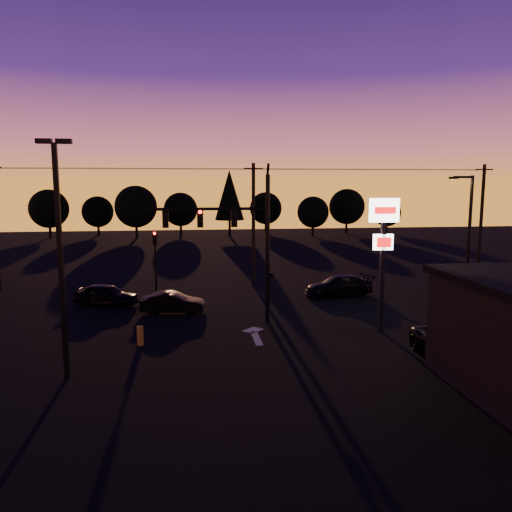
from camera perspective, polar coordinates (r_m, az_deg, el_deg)
The scene contains 24 objects.
ground at distance 23.76m, azimuth -0.82°, elevation -10.17°, with size 120.00×120.00×0.00m, color black.
lane_arrow at distance 25.39m, azimuth -0.13°, elevation -8.93°, with size 1.20×3.10×0.01m.
traffic_signal_mast at distance 26.62m, azimuth -2.06°, elevation 2.71°, with size 6.79×0.52×8.58m.
secondary_signal at distance 34.27m, azimuth -11.44°, elevation 0.30°, with size 0.30×0.31×4.35m.
parking_lot_light at distance 20.11m, azimuth -21.52°, elevation 1.28°, with size 1.25×0.30×9.14m.
pylon_sign at distance 25.88m, azimuth 14.35°, elevation 2.24°, with size 1.50×0.28×6.80m.
streetlight at distance 32.56m, azimuth 23.03°, elevation 2.16°, with size 1.55×0.35×8.00m.
utility_pole_1 at distance 36.79m, azimuth -0.30°, elevation 3.72°, with size 1.40×0.26×9.00m.
utility_pole_2 at distance 42.94m, azimuth 24.33°, elevation 3.64°, with size 1.40×0.26×9.00m.
power_wires at distance 36.69m, azimuth -0.30°, elevation 9.91°, with size 36.00×1.22×0.07m.
bollard at distance 24.29m, azimuth -13.09°, elevation -8.86°, with size 0.30×0.30×0.90m, color #B68D1F.
tree_0 at distance 75.01m, azimuth -22.59°, elevation 5.00°, with size 5.36×5.36×6.74m.
tree_1 at distance 76.67m, azimuth -17.64°, elevation 4.84°, with size 4.54×4.54×5.71m.
tree_2 at distance 70.84m, azimuth -13.57°, elevation 5.50°, with size 5.77×5.78×7.26m.
tree_3 at distance 74.49m, azimuth -8.62°, elevation 5.28°, with size 4.95×4.95×6.22m.
tree_4 at distance 71.62m, azimuth -3.06°, elevation 6.99°, with size 4.18×4.18×9.50m.
tree_5 at distance 77.36m, azimuth 1.12°, elevation 5.48°, with size 4.95×4.95×6.22m.
tree_6 at distance 72.67m, azimuth 6.53°, elevation 5.00°, with size 4.54×4.54×5.71m.
tree_7 at distance 77.17m, azimuth 10.34°, elevation 5.57°, with size 5.36×5.36×6.74m.
tree_8 at distance 78.34m, azimuth 14.75°, elevation 4.79°, with size 4.12×4.12×5.19m.
car_left at distance 32.41m, azimuth -16.75°, elevation -4.26°, with size 1.60×3.99×1.36m, color black.
car_mid at distance 29.70m, azimuth -9.53°, elevation -5.28°, with size 1.30×3.73×1.23m, color black.
car_right at distance 34.20m, azimuth 9.45°, elevation -3.37°, with size 1.90×4.67×1.36m, color black.
suv_parked at distance 22.99m, azimuth 21.87°, elevation -9.61°, with size 2.29×4.98×1.38m, color black.
Camera 1 is at (-2.62, -22.38, 7.52)m, focal length 35.00 mm.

